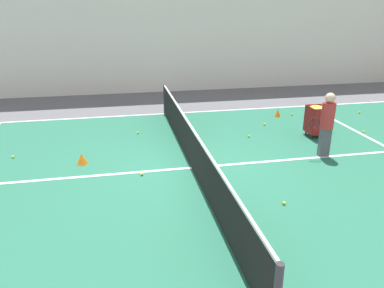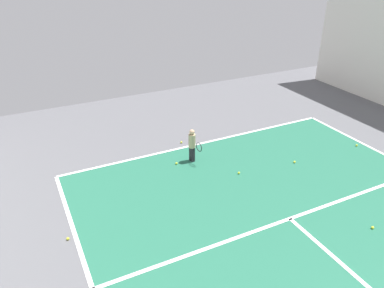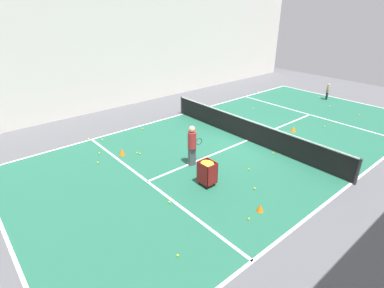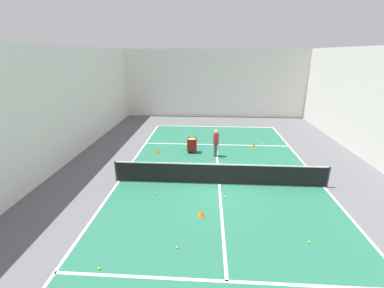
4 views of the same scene
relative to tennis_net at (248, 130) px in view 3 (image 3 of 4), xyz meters
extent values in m
plane|color=#5B5B60|center=(0.00, 0.00, -0.53)|extent=(31.44, 31.44, 0.00)
cube|color=#23664C|center=(0.00, 0.00, -0.53)|extent=(9.71, 20.18, 0.00)
cube|color=white|center=(0.00, -10.09, -0.53)|extent=(9.71, 0.10, 0.00)
cube|color=white|center=(0.00, 10.09, -0.53)|extent=(9.71, 0.10, 0.00)
cube|color=white|center=(-4.85, 0.00, -0.53)|extent=(0.10, 20.18, 0.00)
cube|color=white|center=(4.85, 0.00, -0.53)|extent=(0.10, 20.18, 0.00)
cube|color=white|center=(0.00, -5.55, -0.53)|extent=(9.71, 0.10, 0.00)
cube|color=white|center=(0.00, 5.55, -0.53)|extent=(9.71, 0.10, 0.00)
cube|color=white|center=(0.00, 0.00, -0.53)|extent=(0.10, 11.10, 0.00)
cube|color=silver|center=(8.56, 0.00, 2.60)|extent=(0.15, 27.74, 6.27)
cylinder|color=#2D2D33|center=(-4.95, 0.00, -0.02)|extent=(0.10, 0.10, 1.03)
cylinder|color=#2D2D33|center=(4.95, 0.00, -0.02)|extent=(0.10, 0.10, 1.03)
cube|color=black|center=(0.00, 0.00, -0.03)|extent=(9.81, 0.03, 0.96)
cube|color=white|center=(0.00, 0.00, 0.47)|extent=(9.81, 0.04, 0.05)
cube|color=black|center=(0.89, -9.17, -0.29)|extent=(0.13, 0.19, 0.49)
cylinder|color=tan|center=(0.89, -9.17, 0.17)|extent=(0.25, 0.25, 0.43)
sphere|color=tan|center=(0.89, -9.17, 0.47)|extent=(0.16, 0.16, 0.16)
torus|color=black|center=(0.80, -8.90, 0.06)|extent=(0.07, 0.28, 0.28)
cube|color=#4C4C56|center=(-0.09, 3.50, -0.16)|extent=(0.20, 0.29, 0.75)
cylinder|color=#B22D2D|center=(-0.09, 3.50, 0.55)|extent=(0.38, 0.38, 0.67)
sphere|color=beige|center=(-0.09, 3.50, 1.01)|extent=(0.25, 0.25, 0.25)
torus|color=black|center=(-0.10, 3.15, 0.39)|extent=(0.07, 0.28, 0.28)
cube|color=maroon|center=(-1.55, 4.04, -0.40)|extent=(0.57, 0.48, 0.02)
cube|color=maroon|center=(-1.55, 3.81, -0.01)|extent=(0.57, 0.02, 0.78)
cube|color=maroon|center=(-1.55, 4.27, -0.01)|extent=(0.57, 0.02, 0.78)
cube|color=maroon|center=(-1.82, 4.04, -0.01)|extent=(0.02, 0.48, 0.78)
cube|color=maroon|center=(-1.28, 4.04, -0.01)|extent=(0.02, 0.48, 0.78)
ellipsoid|color=yellow|center=(-1.55, 4.04, 0.32)|extent=(0.53, 0.44, 0.16)
cylinder|color=black|center=(-1.75, 3.87, -0.46)|extent=(0.05, 0.05, 0.14)
cylinder|color=black|center=(-1.35, 3.87, -0.46)|extent=(0.05, 0.05, 0.14)
cylinder|color=black|center=(-1.75, 4.21, -0.46)|extent=(0.05, 0.05, 0.14)
cylinder|color=black|center=(-1.35, 4.21, -0.46)|extent=(0.05, 0.05, 0.14)
cone|color=orange|center=(-0.78, -2.61, -0.39)|extent=(0.27, 0.27, 0.27)
cone|color=orange|center=(-3.71, 3.81, -0.40)|extent=(0.22, 0.22, 0.26)
cone|color=orange|center=(2.46, 5.23, -0.37)|extent=(0.24, 0.24, 0.33)
sphere|color=yellow|center=(1.42, -9.19, -0.50)|extent=(0.07, 0.07, 0.07)
sphere|color=yellow|center=(-1.55, 5.70, -0.50)|extent=(0.07, 0.07, 0.07)
sphere|color=yellow|center=(2.09, 1.43, -0.50)|extent=(0.07, 0.07, 0.07)
sphere|color=yellow|center=(-3.52, 6.89, -0.50)|extent=(0.07, 0.07, 0.07)
sphere|color=yellow|center=(-1.90, -7.64, -0.50)|extent=(0.07, 0.07, 0.07)
sphere|color=yellow|center=(5.03, -7.20, -0.50)|extent=(0.07, 0.07, 0.07)
sphere|color=yellow|center=(2.45, 6.34, -0.50)|extent=(0.07, 0.07, 0.07)
sphere|color=yellow|center=(-2.80, -1.13, -0.50)|extent=(0.07, 0.07, 0.07)
sphere|color=yellow|center=(-3.64, -5.36, -0.50)|extent=(0.07, 0.07, 0.07)
sphere|color=yellow|center=(2.03, 4.62, -0.50)|extent=(0.07, 0.07, 0.07)
sphere|color=yellow|center=(2.78, -3.86, -0.50)|extent=(0.07, 0.07, 0.07)
sphere|color=yellow|center=(-2.84, 2.98, -0.50)|extent=(0.07, 0.07, 0.07)
sphere|color=yellow|center=(-1.51, -4.39, -0.50)|extent=(0.07, 0.07, 0.07)
sphere|color=yellow|center=(4.44, 5.20, -0.50)|extent=(0.07, 0.07, 0.07)
sphere|color=yellow|center=(0.20, -1.22, -0.50)|extent=(0.07, 0.07, 0.07)
sphere|color=yellow|center=(4.97, 5.64, -0.50)|extent=(0.07, 0.07, 0.07)
sphere|color=yellow|center=(-3.76, 4.39, -0.50)|extent=(0.07, 0.07, 0.07)
sphere|color=yellow|center=(3.21, 5.93, -0.50)|extent=(0.07, 0.07, 0.07)
sphere|color=yellow|center=(4.40, 3.05, -0.50)|extent=(0.07, 0.07, 0.07)
sphere|color=yellow|center=(-1.64, 0.24, -0.50)|extent=(0.07, 0.07, 0.07)
sphere|color=yellow|center=(0.00, -7.86, -0.50)|extent=(0.07, 0.07, 0.07)
sphere|color=yellow|center=(2.18, 4.67, -0.50)|extent=(0.07, 0.07, 0.07)
sphere|color=yellow|center=(0.68, -10.42, -0.50)|extent=(0.07, 0.07, 0.07)
sphere|color=yellow|center=(-1.85, 2.09, -0.50)|extent=(0.07, 0.07, 0.07)
camera|label=1|loc=(8.09, -1.62, 3.18)|focal=35.00mm
camera|label=2|loc=(5.41, -0.07, 5.33)|focal=35.00mm
camera|label=3|loc=(-8.09, 10.29, 5.33)|focal=28.00mm
camera|label=4|loc=(-0.62, -10.92, 5.33)|focal=24.00mm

